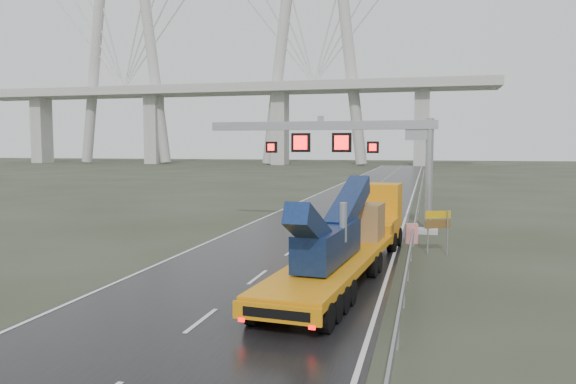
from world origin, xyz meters
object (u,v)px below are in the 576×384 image
(exit_sign_pair, at_px, (438,224))
(heavy_haul_truck, at_px, (355,232))
(sign_gantry, at_px, (353,144))
(striped_barrier, at_px, (412,234))

(exit_sign_pair, bearing_deg, heavy_haul_truck, -155.85)
(sign_gantry, bearing_deg, exit_sign_pair, -53.40)
(sign_gantry, height_order, striped_barrier, sign_gantry)
(sign_gantry, distance_m, heavy_haul_truck, 11.74)
(sign_gantry, xyz_separation_m, heavy_haul_truck, (1.56, -10.92, -4.02))
(sign_gantry, xyz_separation_m, striped_barrier, (3.90, -3.99, -5.05))
(heavy_haul_truck, relative_size, striped_barrier, 15.72)
(heavy_haul_truck, height_order, striped_barrier, heavy_haul_truck)
(sign_gantry, bearing_deg, striped_barrier, -45.71)
(heavy_haul_truck, xyz_separation_m, exit_sign_pair, (3.69, 3.84, -0.00))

